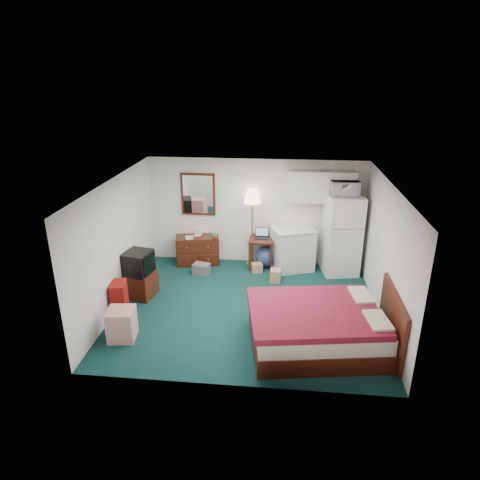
# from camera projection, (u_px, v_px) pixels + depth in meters

# --- Properties ---
(floor) EXTENTS (5.00, 4.50, 0.01)m
(floor) POSITION_uv_depth(u_px,v_px,m) (247.00, 308.00, 8.38)
(floor) COLOR #0E4042
(floor) RESTS_ON ground
(ceiling) EXTENTS (5.00, 4.50, 0.01)m
(ceiling) POSITION_uv_depth(u_px,v_px,m) (248.00, 183.00, 7.47)
(ceiling) COLOR silver
(ceiling) RESTS_ON walls
(walls) EXTENTS (5.01, 4.51, 2.50)m
(walls) POSITION_uv_depth(u_px,v_px,m) (247.00, 249.00, 7.93)
(walls) COLOR silver
(walls) RESTS_ON floor
(mirror) EXTENTS (0.80, 0.06, 1.00)m
(mirror) POSITION_uv_depth(u_px,v_px,m) (198.00, 194.00, 9.96)
(mirror) COLOR white
(mirror) RESTS_ON walls
(upper_cabinets) EXTENTS (1.50, 0.35, 0.70)m
(upper_cabinets) POSITION_uv_depth(u_px,v_px,m) (321.00, 186.00, 9.45)
(upper_cabinets) COLOR silver
(upper_cabinets) RESTS_ON walls
(headboard) EXTENTS (0.06, 1.56, 1.00)m
(headboard) POSITION_uv_depth(u_px,v_px,m) (392.00, 321.00, 6.92)
(headboard) COLOR black
(headboard) RESTS_ON walls
(dresser) EXTENTS (1.07, 0.64, 0.69)m
(dresser) POSITION_uv_depth(u_px,v_px,m) (198.00, 250.00, 10.22)
(dresser) COLOR black
(dresser) RESTS_ON floor
(floor_lamp) EXTENTS (0.42, 0.42, 1.85)m
(floor_lamp) POSITION_uv_depth(u_px,v_px,m) (252.00, 228.00, 9.95)
(floor_lamp) COLOR gold
(floor_lamp) RESTS_ON floor
(desk) EXTENTS (0.57, 0.57, 0.71)m
(desk) POSITION_uv_depth(u_px,v_px,m) (261.00, 253.00, 10.02)
(desk) COLOR black
(desk) RESTS_ON floor
(exercise_ball) EXTENTS (0.57, 0.57, 0.51)m
(exercise_ball) POSITION_uv_depth(u_px,v_px,m) (266.00, 257.00, 10.07)
(exercise_ball) COLOR navy
(exercise_ball) RESTS_ON floor
(kitchen_counter) EXTENTS (1.06, 0.94, 0.97)m
(kitchen_counter) POSITION_uv_depth(u_px,v_px,m) (292.00, 249.00, 9.89)
(kitchen_counter) COLOR silver
(kitchen_counter) RESTS_ON floor
(fridge) EXTENTS (0.87, 0.87, 1.82)m
(fridge) POSITION_uv_depth(u_px,v_px,m) (342.00, 235.00, 9.58)
(fridge) COLOR white
(fridge) RESTS_ON floor
(bed) EXTENTS (2.37, 1.98, 0.68)m
(bed) POSITION_uv_depth(u_px,v_px,m) (316.00, 328.00, 7.11)
(bed) COLOR maroon
(bed) RESTS_ON floor
(tv_stand) EXTENTS (0.62, 0.66, 0.52)m
(tv_stand) POSITION_uv_depth(u_px,v_px,m) (141.00, 284.00, 8.75)
(tv_stand) COLOR black
(tv_stand) RESTS_ON floor
(suitcase) EXTENTS (0.34, 0.47, 0.69)m
(suitcase) POSITION_uv_depth(u_px,v_px,m) (120.00, 299.00, 8.00)
(suitcase) COLOR maroon
(suitcase) RESTS_ON floor
(retail_box) EXTENTS (0.49, 0.49, 0.56)m
(retail_box) POSITION_uv_depth(u_px,v_px,m) (122.00, 324.00, 7.33)
(retail_box) COLOR silver
(retail_box) RESTS_ON floor
(file_bin) EXTENTS (0.41, 0.34, 0.25)m
(file_bin) POSITION_uv_depth(u_px,v_px,m) (201.00, 269.00, 9.74)
(file_bin) COLOR slate
(file_bin) RESTS_ON floor
(cardboard_box_a) EXTENTS (0.28, 0.26, 0.20)m
(cardboard_box_a) POSITION_uv_depth(u_px,v_px,m) (257.00, 268.00, 9.86)
(cardboard_box_a) COLOR #957357
(cardboard_box_a) RESTS_ON floor
(cardboard_box_b) EXTENTS (0.25, 0.28, 0.27)m
(cardboard_box_b) POSITION_uv_depth(u_px,v_px,m) (276.00, 275.00, 9.41)
(cardboard_box_b) COLOR #957357
(cardboard_box_b) RESTS_ON floor
(laptop) EXTENTS (0.32, 0.26, 0.22)m
(laptop) POSITION_uv_depth(u_px,v_px,m) (262.00, 234.00, 9.88)
(laptop) COLOR black
(laptop) RESTS_ON desk
(crt_tv) EXTENTS (0.61, 0.64, 0.47)m
(crt_tv) POSITION_uv_depth(u_px,v_px,m) (138.00, 263.00, 8.54)
(crt_tv) COLOR black
(crt_tv) RESTS_ON tv_stand
(microwave) EXTENTS (0.64, 0.42, 0.40)m
(microwave) POSITION_uv_depth(u_px,v_px,m) (344.00, 186.00, 9.17)
(microwave) COLOR white
(microwave) RESTS_ON fridge
(book_a) EXTENTS (0.17, 0.07, 0.24)m
(book_a) POSITION_uv_depth(u_px,v_px,m) (185.00, 233.00, 9.94)
(book_a) COLOR #957357
(book_a) RESTS_ON dresser
(book_b) EXTENTS (0.17, 0.03, 0.23)m
(book_b) POSITION_uv_depth(u_px,v_px,m) (194.00, 230.00, 10.14)
(book_b) COLOR #957357
(book_b) RESTS_ON dresser
(mug) EXTENTS (0.15, 0.13, 0.13)m
(mug) POSITION_uv_depth(u_px,v_px,m) (215.00, 235.00, 10.00)
(mug) COLOR #498841
(mug) RESTS_ON dresser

